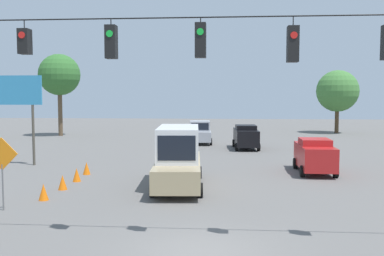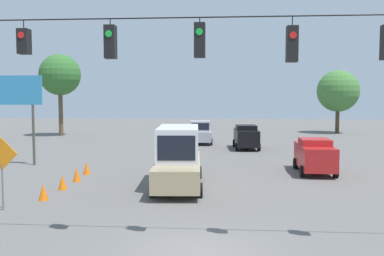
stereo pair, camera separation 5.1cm
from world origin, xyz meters
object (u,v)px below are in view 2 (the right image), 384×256
sedan_black_oncoming_deep (246,136)px  pickup_truck_silver_withflow_deep (200,133)px  traffic_cone_second (62,182)px  roadside_billboard (11,98)px  work_zone_sign (2,159)px  tree_horizon_left (338,91)px  traffic_cone_fourth (87,168)px  tree_horizon_right (60,75)px  sedan_red_oncoming_far (315,155)px  overhead_signal_span (204,79)px  traffic_cone_nearest (43,192)px  box_truck_tan_withflow_mid (178,157)px  traffic_cone_third (77,175)px

sedan_black_oncoming_deep → pickup_truck_silver_withflow_deep: size_ratio=0.86×
pickup_truck_silver_withflow_deep → traffic_cone_second: bearing=75.2°
roadside_billboard → work_zone_sign: 11.94m
traffic_cone_second → roadside_billboard: roadside_billboard is taller
tree_horizon_left → traffic_cone_fourth: bearing=53.5°
pickup_truck_silver_withflow_deep → traffic_cone_fourth: size_ratio=7.35×
sedan_black_oncoming_deep → tree_horizon_right: size_ratio=0.49×
sedan_red_oncoming_far → sedan_black_oncoming_deep: (3.41, -10.91, 0.01)m
sedan_red_oncoming_far → pickup_truck_silver_withflow_deep: (7.48, -14.66, -0.05)m
overhead_signal_span → roadside_billboard: bearing=-46.2°
sedan_red_oncoming_far → traffic_cone_fourth: bearing=6.7°
overhead_signal_span → sedan_black_oncoming_deep: size_ratio=5.28×
overhead_signal_span → sedan_red_oncoming_far: overhead_signal_span is taller
traffic_cone_nearest → traffic_cone_second: (-0.03, -2.05, 0.00)m
sedan_red_oncoming_far → roadside_billboard: bearing=-4.4°
sedan_red_oncoming_far → tree_horizon_right: 31.87m
pickup_truck_silver_withflow_deep → work_zone_sign: 24.61m
sedan_red_oncoming_far → traffic_cone_second: (12.78, 5.42, -0.68)m
tree_horizon_left → tree_horizon_right: tree_horizon_right is taller
box_truck_tan_withflow_mid → tree_horizon_left: size_ratio=0.91×
traffic_cone_nearest → traffic_cone_third: bearing=-90.5°
roadside_billboard → tree_horizon_left: 36.90m
sedan_red_oncoming_far → sedan_black_oncoming_deep: 11.43m
sedan_red_oncoming_far → traffic_cone_fourth: size_ratio=6.04×
sedan_black_oncoming_deep → traffic_cone_third: size_ratio=6.31×
traffic_cone_second → pickup_truck_silver_withflow_deep: bearing=-104.8°
sedan_black_oncoming_deep → tree_horizon_right: tree_horizon_right is taller
traffic_cone_third → roadside_billboard: (5.99, -4.93, 3.93)m
traffic_cone_second → roadside_billboard: size_ratio=0.12×
overhead_signal_span → box_truck_tan_withflow_mid: (1.67, -7.96, -3.48)m
traffic_cone_third → work_zone_sign: bearing=80.8°
traffic_cone_second → work_zone_sign: 4.15m
traffic_cone_second → sedan_red_oncoming_far: bearing=-157.0°
sedan_red_oncoming_far → traffic_cone_second: sedan_red_oncoming_far is taller
sedan_black_oncoming_deep → traffic_cone_second: (9.37, 16.33, -0.68)m
sedan_black_oncoming_deep → tree_horizon_left: bearing=-125.7°
sedan_red_oncoming_far → traffic_cone_third: bearing=15.3°
traffic_cone_nearest → traffic_cone_third: size_ratio=1.00×
pickup_truck_silver_withflow_deep → traffic_cone_third: size_ratio=7.35×
sedan_black_oncoming_deep → roadside_billboard: size_ratio=0.78×
traffic_cone_fourth → tree_horizon_left: tree_horizon_left is taller
sedan_black_oncoming_deep → work_zone_sign: size_ratio=1.56×
sedan_red_oncoming_far → box_truck_tan_withflow_mid: size_ratio=0.63×
sedan_black_oncoming_deep → traffic_cone_second: bearing=60.2°
sedan_red_oncoming_far → sedan_black_oncoming_deep: size_ratio=0.96×
roadside_billboard → sedan_red_oncoming_far: bearing=175.6°
sedan_black_oncoming_deep → tree_horizon_right: bearing=-26.9°
sedan_red_oncoming_far → pickup_truck_silver_withflow_deep: pickup_truck_silver_withflow_deep is taller
sedan_red_oncoming_far → tree_horizon_right: tree_horizon_right is taller
sedan_black_oncoming_deep → roadside_billboard: 18.33m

